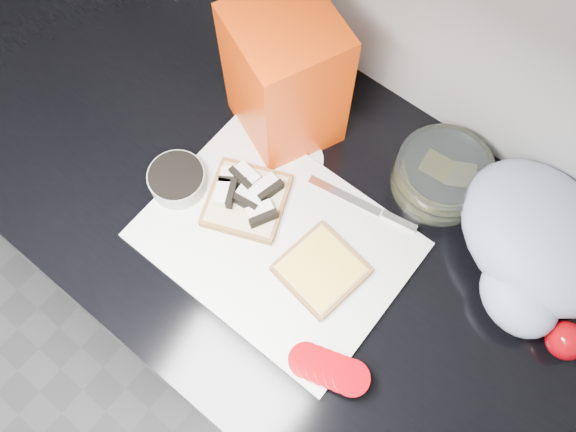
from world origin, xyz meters
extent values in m
cube|color=black|center=(0.00, 1.20, 0.43)|extent=(3.50, 0.60, 0.86)
cube|color=black|center=(0.00, 1.20, 0.88)|extent=(3.50, 0.64, 0.04)
cube|color=white|center=(-0.11, 1.15, 0.91)|extent=(0.40, 0.30, 0.01)
cube|color=beige|center=(-0.19, 1.17, 0.92)|extent=(0.16, 0.16, 0.02)
cube|color=white|center=(-0.23, 1.18, 0.94)|extent=(0.05, 0.04, 0.02)
cube|color=black|center=(-0.23, 1.18, 0.94)|extent=(0.04, 0.03, 0.02)
cube|color=white|center=(-0.21, 1.20, 0.94)|extent=(0.04, 0.03, 0.02)
cube|color=black|center=(-0.21, 1.20, 0.94)|extent=(0.05, 0.02, 0.02)
cube|color=white|center=(-0.17, 1.20, 0.94)|extent=(0.03, 0.05, 0.02)
cube|color=black|center=(-0.17, 1.20, 0.94)|extent=(0.02, 0.05, 0.02)
cube|color=white|center=(-0.22, 1.15, 0.94)|extent=(0.04, 0.05, 0.02)
cube|color=black|center=(-0.22, 1.15, 0.94)|extent=(0.03, 0.05, 0.02)
cube|color=white|center=(-0.18, 1.17, 0.94)|extent=(0.04, 0.03, 0.02)
cube|color=black|center=(-0.18, 1.17, 0.94)|extent=(0.05, 0.02, 0.02)
cube|color=white|center=(-0.15, 1.16, 0.94)|extent=(0.04, 0.05, 0.02)
cube|color=black|center=(-0.15, 1.16, 0.94)|extent=(0.03, 0.05, 0.02)
cube|color=beige|center=(-0.02, 1.15, 0.92)|extent=(0.13, 0.13, 0.01)
cube|color=yellow|center=(-0.02, 1.15, 0.93)|extent=(0.11, 0.11, 0.00)
cylinder|color=#A7030B|center=(0.04, 1.03, 0.92)|extent=(0.07, 0.07, 0.01)
cylinder|color=#A7030B|center=(0.06, 1.03, 0.92)|extent=(0.06, 0.06, 0.01)
cylinder|color=#A7030B|center=(0.07, 1.03, 0.92)|extent=(0.06, 0.06, 0.01)
cylinder|color=#A7030B|center=(0.08, 1.04, 0.93)|extent=(0.05, 0.05, 0.01)
cylinder|color=#A7030B|center=(0.09, 1.04, 0.93)|extent=(0.06, 0.06, 0.01)
cylinder|color=#A7030B|center=(0.11, 1.05, 0.94)|extent=(0.07, 0.07, 0.01)
cube|color=silver|center=(-0.07, 1.27, 0.91)|extent=(0.13, 0.04, 0.00)
cube|color=silver|center=(0.03, 1.29, 0.92)|extent=(0.06, 0.02, 0.01)
cylinder|color=#95999A|center=(-0.29, 1.12, 0.92)|extent=(0.09, 0.09, 0.05)
cylinder|color=black|center=(-0.29, 1.12, 0.94)|extent=(0.09, 0.09, 0.01)
cylinder|color=silver|center=(-0.17, 1.29, 0.90)|extent=(0.08, 0.08, 0.01)
cylinder|color=silver|center=(0.04, 1.39, 0.93)|extent=(0.15, 0.15, 0.06)
cube|color=yellow|center=(0.02, 1.39, 0.93)|extent=(0.05, 0.04, 0.03)
cube|color=#D5C47F|center=(0.06, 1.40, 0.92)|extent=(0.07, 0.06, 0.01)
cube|color=#FF3704|center=(-0.24, 1.33, 1.02)|extent=(0.20, 0.20, 0.25)
cylinder|color=#A3A3A8|center=(-0.26, 1.38, 1.00)|extent=(0.08, 0.08, 0.20)
ellipsoid|color=#A7B2CE|center=(0.20, 1.38, 0.96)|extent=(0.33, 0.30, 0.12)
ellipsoid|color=#A7B2CE|center=(0.23, 1.29, 0.94)|extent=(0.16, 0.15, 0.08)
sphere|color=#A7030B|center=(0.32, 1.28, 0.93)|extent=(0.06, 0.06, 0.06)
camera|label=1|loc=(0.10, 0.92, 1.74)|focal=35.00mm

